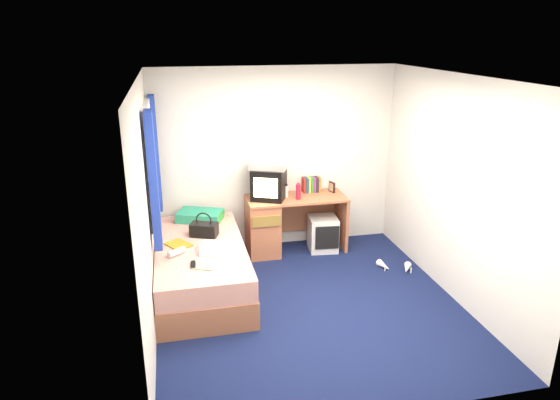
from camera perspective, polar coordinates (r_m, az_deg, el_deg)
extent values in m
plane|color=#0C1438|center=(5.51, 3.31, -11.86)|extent=(3.40, 3.40, 0.00)
plane|color=white|center=(4.76, 3.87, 13.83)|extent=(3.40, 3.40, 0.00)
plane|color=silver|center=(6.59, -0.49, 4.68)|extent=(3.20, 0.00, 3.20)
plane|color=silver|center=(3.54, 11.21, -8.68)|extent=(3.20, 0.00, 3.20)
plane|color=silver|center=(4.84, -14.98, -1.30)|extent=(0.00, 3.40, 3.40)
plane|color=silver|center=(5.65, 19.38, 1.16)|extent=(0.00, 3.40, 3.40)
cube|color=#AF6A49|center=(5.83, -8.97, -8.57)|extent=(1.00, 2.00, 0.30)
cube|color=olive|center=(5.52, -3.42, -9.93)|extent=(0.02, 0.70, 0.18)
cube|color=white|center=(5.71, -9.10, -6.16)|extent=(0.98, 1.98, 0.24)
cube|color=#167195|center=(6.36, -9.11, -1.79)|extent=(0.63, 0.51, 0.12)
cube|color=#AF6A49|center=(6.51, 1.86, 0.22)|extent=(1.30, 0.55, 0.03)
cube|color=#AF6A49|center=(6.55, -2.00, -3.17)|extent=(0.40, 0.52, 0.72)
cube|color=#AF6A49|center=(6.81, 6.97, -2.41)|extent=(0.04, 0.52, 0.72)
cube|color=#AF6A49|center=(6.89, 3.34, -1.24)|extent=(0.78, 0.03, 0.55)
cube|color=silver|center=(6.72, 4.92, -3.83)|extent=(0.40, 0.40, 0.46)
cube|color=black|center=(6.39, -1.28, 1.89)|extent=(0.52, 0.51, 0.40)
cube|color=#F6EC9B|center=(6.21, -1.66, 1.40)|extent=(0.28, 0.14, 0.25)
cube|color=silver|center=(6.32, -1.30, 4.02)|extent=(0.55, 0.48, 0.09)
cube|color=maroon|center=(6.68, 2.74, 1.72)|extent=(0.03, 0.13, 0.20)
cube|color=navy|center=(6.69, 3.03, 1.74)|extent=(0.03, 0.13, 0.20)
cube|color=gold|center=(6.69, 3.32, 1.76)|extent=(0.03, 0.13, 0.20)
cube|color=#337F33|center=(6.70, 3.60, 1.78)|extent=(0.03, 0.13, 0.20)
cube|color=#7F337F|center=(6.71, 3.89, 1.80)|extent=(0.03, 0.13, 0.20)
cube|color=#262626|center=(6.72, 4.18, 1.82)|extent=(0.03, 0.13, 0.20)
cube|color=#B26633|center=(6.73, 4.46, 1.83)|extent=(0.03, 0.13, 0.20)
cube|color=black|center=(6.72, 5.95, 1.49)|extent=(0.06, 0.12, 0.14)
cylinder|color=red|center=(6.39, 2.12, 0.93)|extent=(0.07, 0.07, 0.20)
cylinder|color=silver|center=(6.46, 0.75, 0.97)|extent=(0.06, 0.06, 0.16)
cube|color=black|center=(5.87, -8.67, -3.37)|extent=(0.35, 0.28, 0.15)
torus|color=black|center=(5.82, -8.72, -2.30)|extent=(0.18, 0.09, 0.19)
cube|color=white|center=(5.44, -7.56, -5.48)|extent=(0.33, 0.30, 0.09)
cube|color=yellow|center=(5.69, -11.54, -5.01)|extent=(0.33, 0.35, 0.01)
cylinder|color=silver|center=(5.44, -11.75, -5.85)|extent=(0.20, 0.18, 0.07)
cube|color=gold|center=(5.11, -8.91, -7.75)|extent=(0.23, 0.14, 0.01)
cube|color=black|center=(5.19, -9.90, -7.29)|extent=(0.06, 0.16, 0.02)
cube|color=silver|center=(5.63, -14.72, 4.20)|extent=(0.02, 0.90, 1.10)
cube|color=white|center=(5.51, -15.12, 10.15)|extent=(0.06, 1.06, 0.08)
cube|color=white|center=(5.80, -14.14, -1.44)|extent=(0.06, 1.06, 0.08)
cube|color=navy|center=(5.07, -14.28, 2.06)|extent=(0.08, 0.24, 1.40)
cube|color=navy|center=(6.21, -14.08, 5.12)|extent=(0.08, 0.24, 1.40)
cone|color=white|center=(6.37, 11.81, -7.39)|extent=(0.13, 0.23, 0.09)
cone|color=white|center=(6.37, 14.29, -7.59)|extent=(0.19, 0.23, 0.09)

